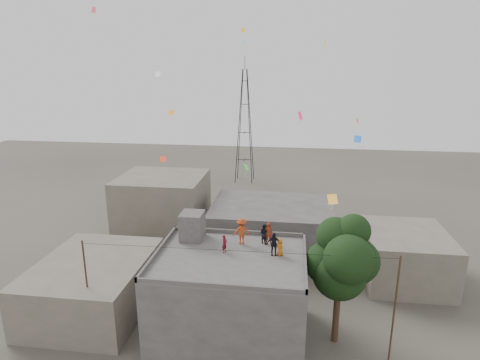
% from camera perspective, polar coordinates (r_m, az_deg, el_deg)
% --- Properties ---
extents(ground, '(140.00, 140.00, 0.00)m').
position_cam_1_polar(ground, '(30.29, -1.34, -21.29)').
color(ground, '#403C34').
rests_on(ground, ground).
extents(main_building, '(10.00, 8.00, 6.10)m').
position_cam_1_polar(main_building, '(28.55, -1.38, -16.40)').
color(main_building, '#464341').
rests_on(main_building, ground).
extents(parapet, '(10.00, 8.00, 0.30)m').
position_cam_1_polar(parapet, '(26.99, -1.43, -10.64)').
color(parapet, '#464341').
rests_on(parapet, main_building).
extents(stair_head_box, '(1.60, 1.80, 2.00)m').
position_cam_1_polar(stair_head_box, '(29.58, -6.81, -6.50)').
color(stair_head_box, '#464341').
rests_on(stair_head_box, main_building).
extents(neighbor_west, '(8.00, 10.00, 4.00)m').
position_cam_1_polar(neighbor_west, '(33.98, -20.02, -13.85)').
color(neighbor_west, '#605A4C').
rests_on(neighbor_west, ground).
extents(neighbor_north, '(12.00, 9.00, 5.00)m').
position_cam_1_polar(neighbor_north, '(41.05, 4.51, -6.86)').
color(neighbor_north, '#464341').
rests_on(neighbor_north, ground).
extents(neighbor_northwest, '(9.00, 8.00, 7.00)m').
position_cam_1_polar(neighbor_northwest, '(44.72, -10.87, -3.80)').
color(neighbor_northwest, '#605A4C').
rests_on(neighbor_northwest, ground).
extents(neighbor_east, '(7.00, 8.00, 4.40)m').
position_cam_1_polar(neighbor_east, '(38.80, 22.39, -9.95)').
color(neighbor_east, '#605A4C').
rests_on(neighbor_east, ground).
extents(tree, '(4.90, 4.60, 9.10)m').
position_cam_1_polar(tree, '(27.52, 14.40, -10.96)').
color(tree, black).
rests_on(tree, ground).
extents(utility_line, '(20.12, 0.62, 7.40)m').
position_cam_1_polar(utility_line, '(27.03, -0.74, -16.48)').
color(utility_line, black).
rests_on(utility_line, ground).
extents(transmission_tower, '(2.97, 2.97, 20.01)m').
position_cam_1_polar(transmission_tower, '(65.00, 0.67, 7.62)').
color(transmission_tower, black).
rests_on(transmission_tower, ground).
extents(person_red_adult, '(0.63, 0.45, 1.63)m').
position_cam_1_polar(person_red_adult, '(28.69, 4.09, -7.55)').
color(person_red_adult, maroon).
rests_on(person_red_adult, main_building).
extents(person_orange_child, '(0.68, 0.70, 1.21)m').
position_cam_1_polar(person_orange_child, '(27.18, 5.71, -9.45)').
color(person_orange_child, '#C26B16').
rests_on(person_orange_child, main_building).
extents(person_dark_child, '(0.89, 0.86, 1.45)m').
position_cam_1_polar(person_dark_child, '(28.81, 3.46, -7.63)').
color(person_dark_child, black).
rests_on(person_dark_child, main_building).
extents(person_dark_adult, '(0.97, 0.48, 1.60)m').
position_cam_1_polar(person_dark_adult, '(27.09, 4.81, -9.06)').
color(person_dark_adult, black).
rests_on(person_dark_adult, main_building).
extents(person_orange_adult, '(1.35, 0.97, 1.89)m').
position_cam_1_polar(person_orange_adult, '(28.59, 0.23, -7.31)').
color(person_orange_adult, '#B63C14').
rests_on(person_orange_adult, main_building).
extents(person_red_child, '(0.45, 0.54, 1.26)m').
position_cam_1_polar(person_red_child, '(27.46, -2.21, -9.05)').
color(person_red_child, maroon).
rests_on(person_red_child, main_building).
extents(kites, '(20.69, 15.55, 12.39)m').
position_cam_1_polar(kites, '(30.98, 2.41, 9.99)').
color(kites, '#FF3A1A').
rests_on(kites, ground).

